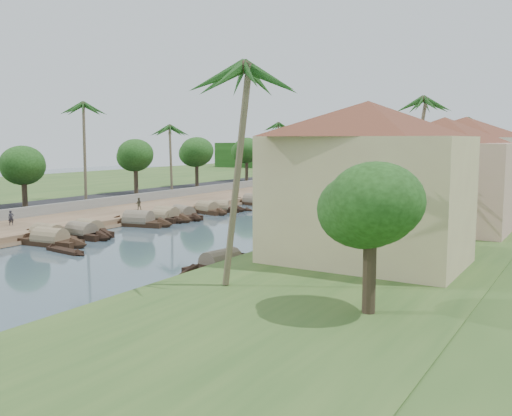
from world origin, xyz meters
The scene contains 43 objects.
ground centered at (0.00, 0.00, 0.00)m, with size 220.00×220.00×0.00m, color #3B4E59.
left_bank centered at (-16.00, 20.00, 0.40)m, with size 10.00×180.00×0.80m, color brown.
right_bank centered at (19.00, 20.00, 0.60)m, with size 16.00×180.00×1.20m, color #2B4B1E.
road centered at (-24.50, 20.00, 0.70)m, with size 8.00×180.00×1.40m, color black.
retaining_wall centered at (-20.20, 20.00, 1.35)m, with size 0.40×180.00×1.10m, color slate.
treeline centered at (0.00, 100.00, 4.00)m, with size 120.00×14.00×8.00m.
bridge centered at (0.00, 72.00, 1.72)m, with size 28.00×4.00×2.40m.
building_near centered at (18.99, -2.00, 6.38)m, with size 14.85×14.85×10.20m.
building_mid centered at (19.99, 14.00, 6.13)m, with size 14.11×14.11×9.70m.
building_far centered at (18.99, 28.00, 6.38)m, with size 15.59×15.59×10.20m.
building_distant centered at (19.99, 48.00, 5.88)m, with size 12.62×12.62×9.20m.
sampan_2 centered at (-8.30, -4.41, 0.42)m, with size 8.44×2.59×2.19m.
sampan_3 centered at (-8.87, -0.48, 0.41)m, with size 7.76×1.95×2.10m.
sampan_4 centered at (-10.25, -3.14, 0.42)m, with size 7.98×2.13×2.25m.
sampan_5 centered at (-9.09, 0.54, 0.42)m, with size 7.45×2.60×2.32m.
sampan_6 centered at (-9.41, 7.71, 0.42)m, with size 8.43×3.69×2.43m.
sampan_7 centered at (-9.36, 11.38, 0.40)m, with size 6.73×1.78×1.83m.
sampan_8 centered at (-9.41, 12.09, 0.42)m, with size 7.64×2.20×2.34m.
sampan_9 centered at (-9.13, 14.80, 0.41)m, with size 8.37×4.63×2.13m.
sampan_10 centered at (-9.33, 19.76, 0.41)m, with size 7.78×3.68×2.12m.
sampan_11 centered at (-8.82, 21.46, 0.41)m, with size 7.06×5.04×2.10m.
sampan_12 centered at (-8.89, 30.42, 0.42)m, with size 9.44×2.87×2.21m.
sampan_13 centered at (-9.32, 33.20, 0.40)m, with size 6.67×2.32×1.85m.
sampan_14 centered at (9.46, -4.47, 0.41)m, with size 2.73×8.29×2.01m.
sampan_15 centered at (9.54, 11.54, 0.41)m, with size 2.46×7.28×1.95m.
sampan_16 centered at (9.50, 25.70, 0.41)m, with size 4.65×8.94×2.18m.
canoe_1 centered at (-4.79, -5.86, 0.10)m, with size 5.50×1.56×0.88m.
canoe_2 centered at (-8.18, 23.89, 0.10)m, with size 5.47×1.72×0.79m.
palm_0 centered at (15.00, -11.57, 12.41)m, with size 3.20×3.20×13.04m.
palm_1 centered at (16.00, 7.17, 9.54)m, with size 3.20×3.20×10.06m.
palm_2 centered at (15.00, 22.00, 12.76)m, with size 3.20×3.20×13.40m.
palm_3 centered at (16.00, 37.00, 10.02)m, with size 3.20×3.20×10.58m.
palm_5 centered at (-24.00, 13.91, 13.07)m, with size 3.20×3.20×13.54m.
palm_6 centered at (-22.00, 28.37, 10.62)m, with size 3.20×3.20×10.99m.
palm_7 centered at (14.00, 55.29, 11.77)m, with size 3.20×3.20×12.39m.
palm_8 centered at (-20.50, 58.01, 11.65)m, with size 3.20×3.20×12.05m.
tree_2 centered at (-24.00, 4.95, 5.99)m, with size 4.89×4.89×6.67m.
tree_3 centered at (-24.00, 23.07, 6.67)m, with size 4.97×4.97×7.41m.
tree_4 centered at (-24.00, 37.15, 6.85)m, with size 5.29×5.29×7.71m.
tree_5 centered at (-24.00, 52.26, 6.84)m, with size 5.16×5.16×7.65m.
tree_7 centered at (23.00, -12.25, 5.98)m, with size 4.27×4.27×6.63m.
person_near centered at (-16.53, -2.23, 1.52)m, with size 0.52×0.34×1.44m, color #232229.
person_far centered at (-14.41, 13.15, 1.51)m, with size 0.69×0.54×1.42m, color #393828.
Camera 1 is at (31.62, -36.39, 9.04)m, focal length 40.00 mm.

